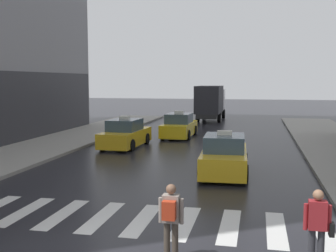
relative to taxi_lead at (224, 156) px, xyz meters
name	(u,v)px	position (x,y,z in m)	size (l,w,h in m)	color
crosswalk_markings	(122,218)	(-2.35, -6.35, -0.72)	(11.30, 2.80, 0.01)	silver
taxi_lead	(224,156)	(0.00, 0.00, 0.00)	(2.06, 4.60, 1.80)	gold
taxi_second	(125,135)	(-6.18, 5.88, 0.00)	(2.08, 4.61, 1.80)	gold
taxi_third	(179,127)	(-3.91, 10.76, 0.00)	(1.98, 4.57, 1.80)	yellow
box_truck	(210,101)	(-3.13, 22.94, 1.13)	(2.31, 7.55, 3.35)	#2D2D2D
pedestrian_with_backpack	(171,216)	(-0.46, -8.73, 0.25)	(0.55, 0.43, 1.65)	#473D33
pedestrian_with_handbag	(318,224)	(2.56, -8.51, 0.21)	(0.60, 0.24, 1.65)	#333338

